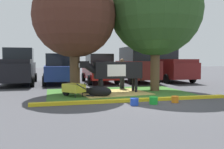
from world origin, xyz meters
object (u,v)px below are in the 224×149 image
at_px(calf_lying, 98,92).
at_px(bucket_green, 154,100).
at_px(shade_tree_left, 74,16).
at_px(pickup_truck_black, 167,66).
at_px(person_handler, 122,73).
at_px(wheelbarrow, 73,88).
at_px(cow_holstein, 116,70).
at_px(bucket_blue, 134,102).
at_px(shade_tree_right, 156,10).
at_px(pickup_truck_maroon, 18,67).
at_px(sedan_blue, 58,69).
at_px(sedan_red, 99,69).
at_px(suv_dark_grey, 137,65).
at_px(bucket_orange, 175,99).

height_order(calf_lying, bucket_green, calf_lying).
height_order(shade_tree_left, pickup_truck_black, shade_tree_left).
bearing_deg(person_handler, shade_tree_left, -159.00).
bearing_deg(wheelbarrow, cow_holstein, 20.57).
distance_m(person_handler, bucket_blue, 4.80).
xyz_separation_m(shade_tree_right, person_handler, (-1.44, 1.16, -3.28)).
bearing_deg(pickup_truck_maroon, person_handler, -35.66).
bearing_deg(shade_tree_left, person_handler, 21.00).
height_order(person_handler, pickup_truck_maroon, pickup_truck_maroon).
xyz_separation_m(sedan_blue, sedan_red, (2.83, 0.01, 0.00)).
bearing_deg(calf_lying, shade_tree_right, 21.35).
bearing_deg(bucket_green, shade_tree_left, 125.06).
bearing_deg(bucket_blue, pickup_truck_black, 56.33).
distance_m(shade_tree_left, pickup_truck_black, 9.41).
bearing_deg(sedan_blue, suv_dark_grey, -2.79).
bearing_deg(shade_tree_right, person_handler, 141.18).
distance_m(sedan_red, suv_dark_grey, 2.73).
height_order(shade_tree_right, pickup_truck_black, shade_tree_right).
distance_m(person_handler, sedan_blue, 5.16).
relative_size(shade_tree_right, bucket_green, 19.46).
bearing_deg(shade_tree_right, wheelbarrow, -167.06).
distance_m(pickup_truck_maroon, sedan_blue, 2.59).
distance_m(person_handler, sedan_red, 4.00).
distance_m(calf_lying, wheelbarrow, 1.10).
relative_size(shade_tree_left, bucket_blue, 17.61).
bearing_deg(shade_tree_left, bucket_orange, -45.63).
relative_size(bucket_green, pickup_truck_black, 0.06).
distance_m(shade_tree_left, sedan_blue, 5.71).
distance_m(pickup_truck_maroon, sedan_red, 5.41).
bearing_deg(pickup_truck_maroon, bucket_blue, -60.89).
bearing_deg(shade_tree_left, cow_holstein, -8.91).
xyz_separation_m(person_handler, bucket_blue, (-0.95, -4.64, -0.77)).
bearing_deg(pickup_truck_black, shade_tree_left, -146.11).
relative_size(suv_dark_grey, pickup_truck_black, 0.85).
bearing_deg(wheelbarrow, calf_lying, -14.99).
relative_size(cow_holstein, suv_dark_grey, 0.68).
height_order(person_handler, wheelbarrow, person_handler).
bearing_deg(shade_tree_left, pickup_truck_black, 33.89).
bearing_deg(pickup_truck_black, bucket_green, -120.15).
bearing_deg(sedan_blue, sedan_red, 0.25).
height_order(bucket_blue, bucket_green, bucket_green).
relative_size(calf_lying, bucket_orange, 4.51).
relative_size(bucket_orange, sedan_red, 0.07).
bearing_deg(bucket_blue, calf_lying, 111.49).
distance_m(cow_holstein, bucket_green, 3.45).
bearing_deg(sedan_red, person_handler, -83.00).
distance_m(shade_tree_right, wheelbarrow, 5.84).
bearing_deg(suv_dark_grey, shade_tree_left, -136.10).
height_order(calf_lying, wheelbarrow, wheelbarrow).
distance_m(shade_tree_left, calf_lying, 3.83).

